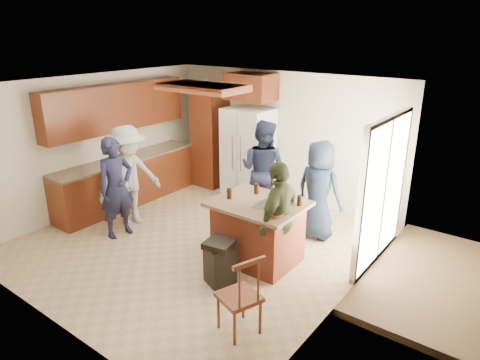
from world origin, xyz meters
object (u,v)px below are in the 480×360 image
Objects in this scene: person_behind_right at (319,190)px; trash_bin at (220,262)px; person_behind_left at (263,170)px; person_side_right at (279,219)px; kitchen_island at (258,231)px; person_counter at (129,177)px; spindle_chair at (240,298)px; person_front_left at (116,188)px; refrigerator at (248,153)px.

person_behind_right reaches higher than trash_bin.
trash_bin is at bearing 104.48° from person_behind_left.
kitchen_island is at bearing -105.57° from person_side_right.
spindle_chair is at bearing -98.57° from person_counter.
person_counter is at bearing -90.05° from person_side_right.
person_behind_left reaches higher than person_counter.
person_front_left is 0.92× the size of refrigerator.
person_counter is at bearing 31.89° from person_front_left.
person_counter is (-2.81, -1.51, 0.06)m from person_behind_right.
refrigerator reaches higher than person_counter.
person_front_left reaches higher than kitchen_island.
person_counter is at bearing 39.59° from person_behind_left.
person_side_right is 2.59× the size of trash_bin.
spindle_chair is (0.35, -1.34, -0.36)m from person_side_right.
kitchen_island is 1.29× the size of spindle_chair.
spindle_chair is (0.42, -2.65, -0.36)m from person_behind_right.
person_behind_left is at bearing 119.65° from spindle_chair.
refrigerator is (0.67, 2.70, 0.07)m from person_front_left.
person_counter is at bearing 160.44° from spindle_chair.
kitchen_island is at bearing -72.59° from person_counter.
person_behind_right is 1.31m from person_side_right.
person_behind_left reaches higher than person_front_left.
person_counter reaches higher than spindle_chair.
person_behind_right is 2.12m from trash_bin.
person_behind_left is at bearing -27.39° from person_front_left.
person_behind_left reaches higher than person_side_right.
trash_bin is at bearing -36.91° from person_side_right.
person_behind_right is 1.00× the size of person_side_right.
kitchen_island is (-0.40, 0.08, -0.34)m from person_side_right.
refrigerator is 2.63m from kitchen_island.
kitchen_island reaches higher than trash_bin.
refrigerator reaches higher than kitchen_island.
kitchen_island is (2.48, 0.28, -0.40)m from person_counter.
person_front_left is at bearing -81.52° from person_side_right.
refrigerator is 4.21m from spindle_chair.
person_front_left is 0.95× the size of person_counter.
person_behind_left is 1.09× the size of person_side_right.
person_behind_right is (2.63, 1.91, -0.02)m from person_front_left.
refrigerator is 1.81× the size of spindle_chair.
person_behind_right is at bearing 98.97° from spindle_chair.
refrigerator is at bearing -44.90° from person_behind_left.
spindle_chair is (0.81, -0.63, 0.13)m from trash_bin.
kitchen_island is at bearing 116.37° from person_behind_left.
refrigerator is 3.28m from trash_bin.
kitchen_island is (-0.33, -1.23, -0.34)m from person_behind_right.
trash_bin is (2.24, -0.12, -0.51)m from person_front_left.
person_behind_left reaches higher than kitchen_island.
person_behind_left is (1.47, 2.04, 0.06)m from person_front_left.
kitchen_island is at bearing 79.69° from person_behind_right.
refrigerator is 2.86× the size of trash_bin.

